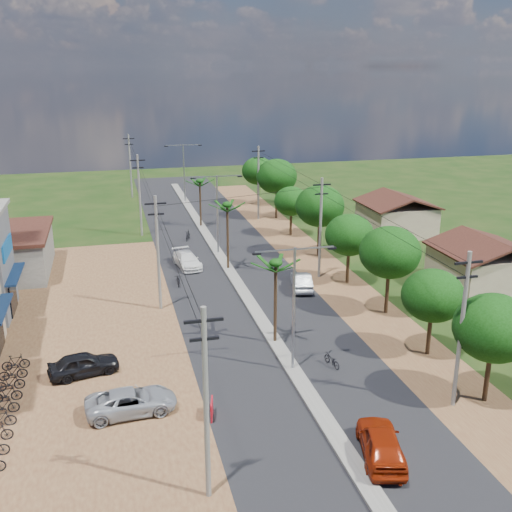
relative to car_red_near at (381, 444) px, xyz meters
The scene contains 38 objects.
ground 9.53m from the car_red_near, 99.09° to the left, with size 160.00×160.00×0.00m, color black.
road 24.43m from the car_red_near, 93.52° to the left, with size 12.00×110.00×0.04m, color black.
median 27.43m from the car_red_near, 93.14° to the left, with size 1.00×90.00×0.18m, color #605E56.
dirt_lot_west 23.97m from the car_red_near, 133.52° to the left, with size 18.00×46.00×0.04m, color brown.
dirt_shoulder_east 25.37m from the car_red_near, 73.98° to the left, with size 5.00×90.00×0.03m, color brown.
house_east_near 26.84m from the car_red_near, 46.32° to the left, with size 7.60×7.50×4.60m.
house_east_far 42.19m from the car_red_near, 62.45° to the left, with size 7.60×7.50×4.60m.
tree_east_a 9.43m from the car_red_near, 22.88° to the left, with size 4.40×4.40×6.37m.
tree_east_b 12.64m from the car_red_near, 50.24° to the left, with size 4.00×4.00×5.83m.
tree_east_c 18.76m from the car_red_near, 63.40° to the left, with size 4.60×4.60×6.83m.
tree_east_d 24.93m from the car_red_near, 71.33° to the left, with size 4.20×4.20×6.13m.
tree_east_e 32.69m from the car_red_near, 75.52° to the left, with size 4.80×4.80×7.14m.
tree_east_f 40.24m from the car_red_near, 78.94° to the left, with size 3.80×3.80×5.52m.
tree_east_g 48.30m from the car_red_near, 80.06° to the left, with size 5.00×5.00×7.38m.
tree_east_h 56.08m from the car_red_near, 81.78° to the left, with size 4.40×4.40×6.52m.
palm_median_near 14.27m from the car_red_near, 96.40° to the left, with size 2.00×2.00×6.15m.
palm_median_mid 29.85m from the car_red_near, 92.92° to the left, with size 2.00×2.00×6.55m.
palm_median_far 45.62m from the car_red_near, 91.89° to the left, with size 2.00×2.00×5.85m.
streetlight_near 10.30m from the car_red_near, 99.09° to the left, with size 5.10×0.18×8.00m.
streetlight_mid 34.64m from the car_red_near, 92.50° to the left, with size 5.10×0.18×8.00m.
streetlight_far 59.53m from the car_red_near, 91.45° to the left, with size 5.10×0.18×8.00m.
utility_pole_w_a 9.39m from the car_red_near, behind, with size 1.60×0.24×9.00m.
utility_pole_w_b 23.34m from the car_red_near, 111.68° to the left, with size 1.60×0.24×9.00m.
utility_pole_w_c 44.38m from the car_red_near, 101.09° to the left, with size 1.60×0.24×9.00m.
utility_pole_w_d 65.05m from the car_red_near, 97.52° to the left, with size 1.60×0.24×9.00m.
utility_pole_e_a 7.94m from the car_red_near, 29.36° to the left, with size 1.60×0.24×9.00m.
utility_pole_e_b 26.37m from the car_red_near, 76.70° to the left, with size 1.60×0.24×9.00m.
utility_pole_e_c 47.92m from the car_red_near, 82.78° to the left, with size 1.60×0.24×9.00m.
car_red_near is the anchor object (origin of this frame).
car_silver_mid 23.09m from the car_red_near, 81.28° to the left, with size 1.48×4.23×1.39m, color #9DA1A5.
car_white_far 31.44m from the car_red_near, 99.34° to the left, with size 1.93×4.76×1.38m, color silver.
car_parked_silver 13.38m from the car_red_near, 148.76° to the left, with size 2.27×4.92×1.37m, color #9DA1A5.
car_parked_dark 18.43m from the car_red_near, 139.65° to the left, with size 1.70×4.22×1.44m, color black.
moto_rider_east 9.34m from the car_red_near, 83.53° to the left, with size 0.56×1.61×0.84m, color black.
moto_rider_west_a 27.10m from the car_red_near, 103.88° to the left, with size 0.67×1.92×1.01m, color black.
moto_rider_west_b 40.30m from the car_red_near, 95.36° to the left, with size 0.52×1.84×1.10m, color black.
roadside_sign 9.08m from the car_red_near, 143.34° to the left, with size 0.34×1.22×1.03m.
parked_scooter_row 20.08m from the car_red_near, 154.98° to the left, with size 1.71×11.06×1.00m.
Camera 1 is at (-10.31, -31.78, 18.07)m, focal length 42.00 mm.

